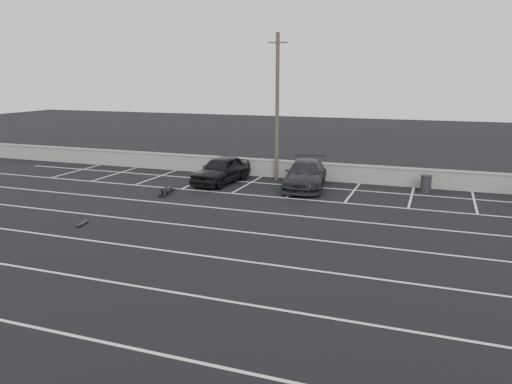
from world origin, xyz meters
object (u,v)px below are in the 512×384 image
at_px(car_right, 305,175).
at_px(utility_pole, 277,107).
at_px(skateboard, 82,223).
at_px(person, 167,188).
at_px(trash_bin, 426,184).
at_px(car_left, 221,170).

xyz_separation_m(car_right, utility_pole, (-2.16, 1.54, 3.53)).
relative_size(car_right, skateboard, 7.21).
bearing_deg(car_right, skateboard, -133.29).
bearing_deg(person, skateboard, -108.90).
relative_size(car_right, trash_bin, 5.56).
relative_size(utility_pole, skateboard, 11.75).
relative_size(utility_pole, trash_bin, 9.06).
distance_m(car_left, utility_pole, 4.86).
bearing_deg(trash_bin, car_left, -172.15).
bearing_deg(skateboard, car_right, 44.59).
relative_size(car_left, skateboard, 6.33).
relative_size(trash_bin, skateboard, 1.30).
height_order(car_right, person, car_right).
bearing_deg(trash_bin, person, -159.68).
bearing_deg(car_left, utility_pole, 42.46).
distance_m(utility_pole, skateboard, 13.27).
height_order(car_right, trash_bin, car_right).
xyz_separation_m(utility_pole, skateboard, (-4.77, -11.64, -4.22)).
xyz_separation_m(car_left, trash_bin, (11.22, 1.55, -0.30)).
bearing_deg(car_left, trash_bin, 14.74).
xyz_separation_m(car_right, person, (-6.62, -3.66, -0.53)).
relative_size(trash_bin, person, 0.39).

